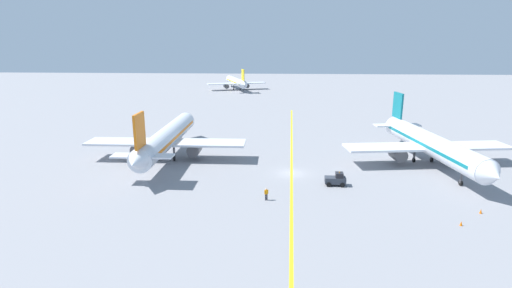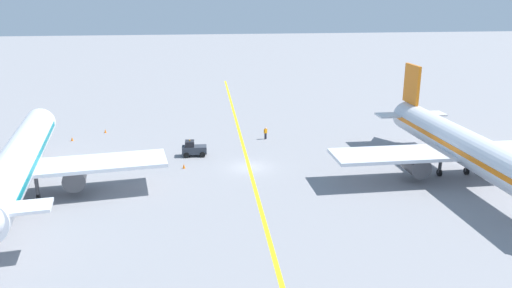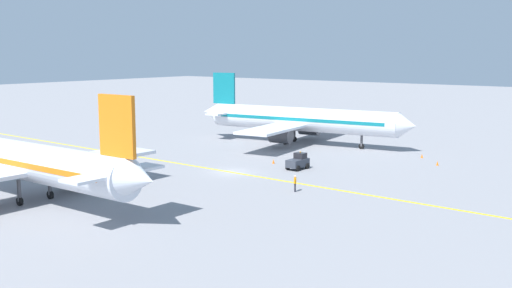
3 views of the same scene
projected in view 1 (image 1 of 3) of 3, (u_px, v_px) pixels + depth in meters
The scene contains 10 objects.
ground_plane at pixel (292, 173), 63.61m from camera, with size 400.00×400.00×0.00m, color gray.
apron_yellow_centreline at pixel (292, 173), 63.61m from camera, with size 0.40×120.00×0.01m, color yellow.
airplane_at_gate at pixel (167, 138), 70.86m from camera, with size 28.05×35.43×10.60m.
airplane_adjacent_stand at pixel (429, 144), 66.94m from camera, with size 28.44×35.52×10.60m.
airplane_distant_taxiing at pixel (236, 82), 172.46m from camera, with size 25.33×31.02×9.54m.
baggage_tug_dark at pixel (336, 179), 58.02m from camera, with size 3.04×1.82×2.11m.
ground_crew_worker at pixel (266, 194), 52.60m from camera, with size 0.52×0.37×1.68m.
traffic_cone_near_nose at pixel (461, 223), 45.45m from camera, with size 0.32×0.32×0.55m, color orange.
traffic_cone_mid_apron at pixel (340, 174), 62.45m from camera, with size 0.32×0.32×0.55m, color orange.
traffic_cone_by_wingtip at pixel (481, 211), 48.68m from camera, with size 0.32×0.32×0.55m, color orange.
Camera 1 is at (-1.98, -60.66, 20.42)m, focal length 28.00 mm.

